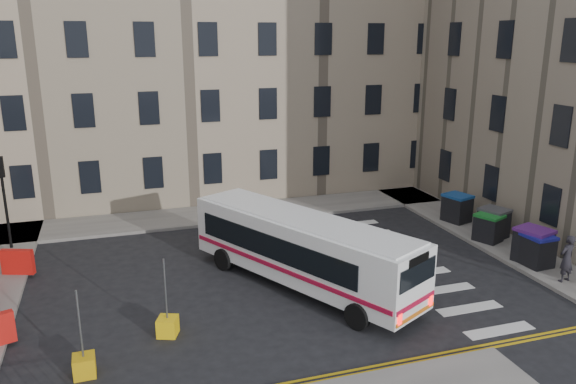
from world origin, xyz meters
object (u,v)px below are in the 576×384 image
wheelie_bin_a (537,250)px  wheelie_bin_e (457,208)px  wheelie_bin_d (493,223)px  pedestrian (567,259)px  bollard_yellow (168,326)px  wheelie_bin_b (533,245)px  wheelie_bin_c (489,228)px  bollard_chevron (84,366)px  bus (302,248)px

wheelie_bin_a → wheelie_bin_e: 5.86m
wheelie_bin_d → pedestrian: 5.05m
wheelie_bin_d → bollard_yellow: 15.92m
wheelie_bin_a → wheelie_bin_d: wheelie_bin_d is taller
wheelie_bin_a → bollard_yellow: wheelie_bin_a is taller
wheelie_bin_b → wheelie_bin_e: 5.54m
wheelie_bin_c → bollard_yellow: size_ratio=2.38×
bollard_chevron → wheelie_bin_a: bearing=7.5°
wheelie_bin_d → wheelie_bin_e: (-0.30, 2.47, 0.01)m
bus → wheelie_bin_c: bearing=-17.8°
bus → wheelie_bin_d: 10.35m
bus → pedestrian: 10.01m
pedestrian → bollard_yellow: 14.83m
wheelie_bin_b → wheelie_bin_d: size_ratio=1.04×
wheelie_bin_a → bus: bearing=168.1°
pedestrian → wheelie_bin_d: bearing=-105.5°
bollard_yellow → bollard_chevron: (-2.46, -1.52, 0.00)m
wheelie_bin_c → wheelie_bin_a: bearing=-112.4°
wheelie_bin_c → wheelie_bin_d: wheelie_bin_d is taller
wheelie_bin_c → wheelie_bin_d: (0.57, 0.41, 0.05)m
wheelie_bin_a → bollard_yellow: (-14.86, -0.77, -0.51)m
wheelie_bin_d → pedestrian: size_ratio=0.82×
wheelie_bin_a → bollard_chevron: size_ratio=2.19×
wheelie_bin_e → wheelie_bin_c: bearing=-112.1°
wheelie_bin_c → wheelie_bin_d: bearing=11.6°
wheelie_bin_d → bollard_chevron: 18.71m
pedestrian → bollard_yellow: (-14.79, 0.85, -0.77)m
wheelie_bin_a → wheelie_bin_c: (-0.07, 2.99, -0.03)m
pedestrian → bollard_chevron: (-17.25, -0.67, -0.77)m
wheelie_bin_a → wheelie_bin_b: bearing=73.3°
wheelie_bin_a → bollard_chevron: 17.47m
wheelie_bin_a → wheelie_bin_d: bearing=77.7°
wheelie_bin_a → wheelie_bin_b: wheelie_bin_b is taller
wheelie_bin_a → wheelie_bin_e: wheelie_bin_e is taller
bollard_yellow → pedestrian: bearing=-3.3°
wheelie_bin_e → pedestrian: size_ratio=0.82×
wheelie_bin_e → bollard_chevron: wheelie_bin_e is taller
wheelie_bin_b → wheelie_bin_d: wheelie_bin_b is taller
wheelie_bin_e → pedestrian: (-0.27, -7.48, 0.23)m
pedestrian → wheelie_bin_b: bearing=-103.1°
wheelie_bin_a → wheelie_bin_d: size_ratio=0.86×
wheelie_bin_e → bollard_yellow: (-15.06, -6.62, -0.55)m
wheelie_bin_c → bollard_chevron: wheelie_bin_c is taller
wheelie_bin_b → wheelie_bin_c: 2.67m
pedestrian → bollard_yellow: bearing=-12.3°
wheelie_bin_e → bollard_chevron: (-17.52, -8.15, -0.55)m
wheelie_bin_c → wheelie_bin_e: bearing=60.9°
wheelie_bin_a → pedestrian: size_ratio=0.71×
wheelie_bin_e → bollard_yellow: size_ratio=2.52×
wheelie_bin_a → bollard_chevron: (-17.31, -2.29, -0.51)m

